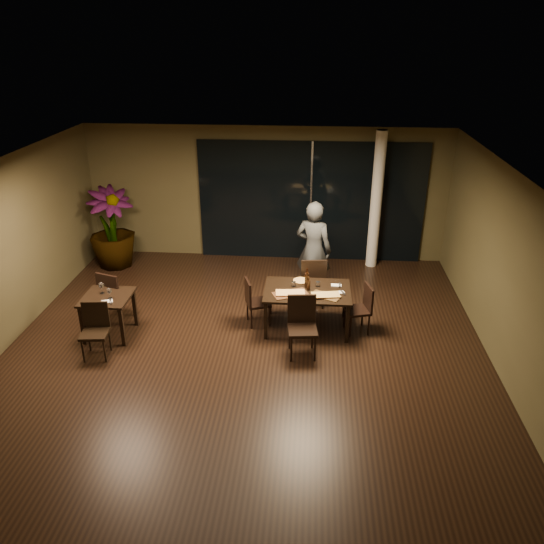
% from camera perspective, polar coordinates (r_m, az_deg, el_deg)
% --- Properties ---
extents(ground, '(8.00, 8.00, 0.00)m').
position_cam_1_polar(ground, '(8.97, -2.86, -8.30)').
color(ground, black).
rests_on(ground, ground).
extents(wall_back, '(8.00, 0.10, 3.00)m').
position_cam_1_polar(wall_back, '(12.02, -0.60, 8.46)').
color(wall_back, '#443E24').
rests_on(wall_back, ground).
extents(wall_front, '(8.00, 0.10, 3.00)m').
position_cam_1_polar(wall_front, '(4.91, -9.47, -19.49)').
color(wall_front, '#443E24').
rests_on(wall_front, ground).
extents(wall_right, '(0.10, 8.00, 3.00)m').
position_cam_1_polar(wall_right, '(8.72, 24.35, -0.46)').
color(wall_right, '#443E24').
rests_on(wall_right, ground).
extents(ceiling, '(8.00, 8.00, 0.04)m').
position_cam_1_polar(ceiling, '(7.74, -3.34, 10.75)').
color(ceiling, silver).
rests_on(ceiling, wall_back).
extents(window_panel, '(5.00, 0.06, 2.70)m').
position_cam_1_polar(window_panel, '(11.93, 4.20, 7.52)').
color(window_panel, black).
rests_on(window_panel, ground).
extents(column, '(0.24, 0.24, 3.00)m').
position_cam_1_polar(column, '(11.67, 11.14, 7.48)').
color(column, silver).
rests_on(column, ground).
extents(main_table, '(1.50, 1.00, 0.75)m').
position_cam_1_polar(main_table, '(9.26, 3.82, -2.35)').
color(main_table, black).
rests_on(main_table, ground).
extents(side_table, '(0.80, 0.80, 0.75)m').
position_cam_1_polar(side_table, '(9.48, -17.28, -3.17)').
color(side_table, black).
rests_on(side_table, ground).
extents(chair_main_far, '(0.53, 0.53, 1.03)m').
position_cam_1_polar(chair_main_far, '(10.01, 4.41, -0.83)').
color(chair_main_far, black).
rests_on(chair_main_far, ground).
extents(chair_main_near, '(0.51, 0.51, 1.00)m').
position_cam_1_polar(chair_main_near, '(8.62, 3.25, -5.44)').
color(chair_main_near, black).
rests_on(chair_main_near, ground).
extents(chair_main_left, '(0.52, 0.52, 0.87)m').
position_cam_1_polar(chair_main_left, '(9.45, -1.95, -2.99)').
color(chair_main_left, black).
rests_on(chair_main_left, ground).
extents(chair_main_right, '(0.49, 0.49, 0.87)m').
position_cam_1_polar(chair_main_right, '(9.36, 9.64, -3.66)').
color(chair_main_right, black).
rests_on(chair_main_right, ground).
extents(chair_side_far, '(0.58, 0.58, 0.98)m').
position_cam_1_polar(chair_side_far, '(9.93, -16.70, -2.26)').
color(chair_side_far, black).
rests_on(chair_side_far, ground).
extents(chair_side_near, '(0.46, 0.46, 0.91)m').
position_cam_1_polar(chair_side_near, '(9.05, -18.46, -5.61)').
color(chair_side_near, black).
rests_on(chair_side_near, ground).
extents(diner, '(0.77, 0.63, 1.95)m').
position_cam_1_polar(diner, '(10.30, 4.48, 2.40)').
color(diner, '#2E3133').
rests_on(diner, ground).
extents(potted_plant, '(1.37, 1.37, 1.78)m').
position_cam_1_polar(potted_plant, '(12.17, -16.86, 4.54)').
color(potted_plant, '#22511B').
rests_on(potted_plant, ground).
extents(pizza_board_left, '(0.66, 0.51, 0.01)m').
position_cam_1_polar(pizza_board_left, '(9.06, 1.99, -2.37)').
color(pizza_board_left, '#432615').
rests_on(pizza_board_left, main_table).
extents(pizza_board_right, '(0.55, 0.44, 0.01)m').
position_cam_1_polar(pizza_board_right, '(9.03, 5.78, -2.58)').
color(pizza_board_right, '#422D15').
rests_on(pizza_board_right, main_table).
extents(oblong_pizza_left, '(0.49, 0.26, 0.02)m').
position_cam_1_polar(oblong_pizza_left, '(9.05, 1.99, -2.27)').
color(oblong_pizza_left, maroon).
rests_on(oblong_pizza_left, pizza_board_left).
extents(oblong_pizza_right, '(0.48, 0.28, 0.02)m').
position_cam_1_polar(oblong_pizza_right, '(9.03, 5.79, -2.49)').
color(oblong_pizza_right, maroon).
rests_on(oblong_pizza_right, pizza_board_right).
extents(round_pizza, '(0.27, 0.27, 0.01)m').
position_cam_1_polar(round_pizza, '(9.53, 3.12, -0.95)').
color(round_pizza, '#C44315').
rests_on(round_pizza, main_table).
extents(bottle_a, '(0.07, 0.07, 0.30)m').
position_cam_1_polar(bottle_a, '(9.23, 3.80, -0.87)').
color(bottle_a, black).
rests_on(bottle_a, main_table).
extents(bottle_b, '(0.06, 0.06, 0.25)m').
position_cam_1_polar(bottle_b, '(9.17, 3.96, -1.25)').
color(bottle_b, black).
rests_on(bottle_b, main_table).
extents(bottle_c, '(0.08, 0.08, 0.34)m').
position_cam_1_polar(bottle_c, '(9.27, 3.77, -0.60)').
color(bottle_c, black).
rests_on(bottle_c, main_table).
extents(tumbler_left, '(0.07, 0.07, 0.09)m').
position_cam_1_polar(tumbler_left, '(9.32, 2.35, -1.30)').
color(tumbler_left, white).
rests_on(tumbler_left, main_table).
extents(tumbler_right, '(0.07, 0.07, 0.09)m').
position_cam_1_polar(tumbler_right, '(9.35, 4.96, -1.30)').
color(tumbler_right, white).
rests_on(tumbler_right, main_table).
extents(napkin_near, '(0.20, 0.16, 0.01)m').
position_cam_1_polar(napkin_near, '(9.17, 7.23, -2.22)').
color(napkin_near, white).
rests_on(napkin_near, main_table).
extents(napkin_far, '(0.18, 0.11, 0.01)m').
position_cam_1_polar(napkin_far, '(9.42, 6.93, -1.43)').
color(napkin_far, white).
rests_on(napkin_far, main_table).
extents(wine_glass_a, '(0.09, 0.09, 0.19)m').
position_cam_1_polar(wine_glass_a, '(9.51, -17.86, -1.67)').
color(wine_glass_a, white).
rests_on(wine_glass_a, side_table).
extents(wine_glass_b, '(0.08, 0.08, 0.19)m').
position_cam_1_polar(wine_glass_b, '(9.29, -17.06, -2.22)').
color(wine_glass_b, white).
rests_on(wine_glass_b, side_table).
extents(side_napkin, '(0.21, 0.17, 0.01)m').
position_cam_1_polar(side_napkin, '(9.23, -17.32, -3.05)').
color(side_napkin, white).
rests_on(side_napkin, side_table).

